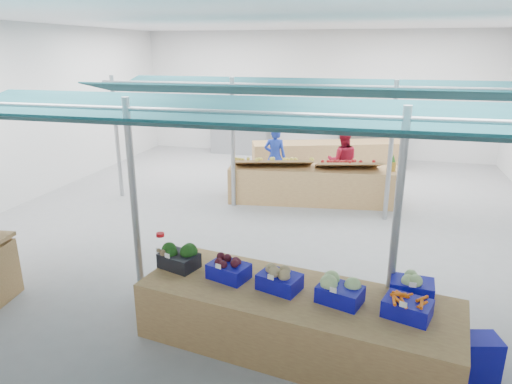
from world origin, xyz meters
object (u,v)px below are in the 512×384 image
at_px(veg_counter, 295,319).
at_px(crate_stack, 476,359).
at_px(vendor_left, 275,157).
at_px(fruit_counter, 313,185).
at_px(vendor_right, 342,161).

distance_m(veg_counter, crate_stack, 2.08).
bearing_deg(vendor_left, fruit_counter, 129.87).
distance_m(veg_counter, vendor_left, 7.08).
distance_m(fruit_counter, vendor_right, 1.31).
distance_m(crate_stack, vendor_right, 7.26).
height_order(veg_counter, vendor_right, vendor_right).
bearing_deg(fruit_counter, vendor_left, 129.87).
bearing_deg(veg_counter, fruit_counter, 104.70).
bearing_deg(fruit_counter, veg_counter, -91.61).
distance_m(vendor_left, vendor_right, 1.80).
xyz_separation_m(fruit_counter, vendor_right, (0.60, 1.10, 0.38)).
bearing_deg(vendor_left, vendor_right, 172.38).
relative_size(veg_counter, fruit_counter, 0.96).
xyz_separation_m(fruit_counter, vendor_left, (-1.20, 1.10, 0.38)).
height_order(fruit_counter, vendor_right, vendor_right).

